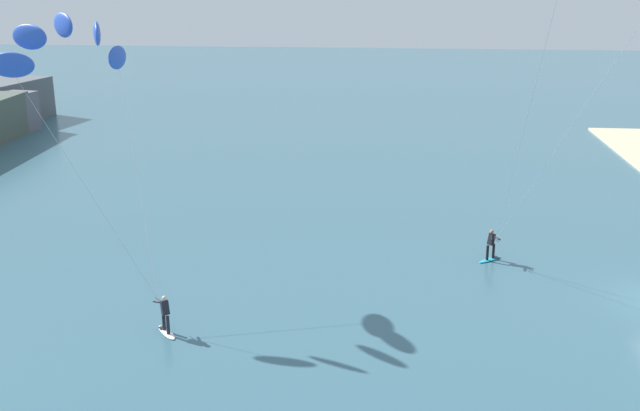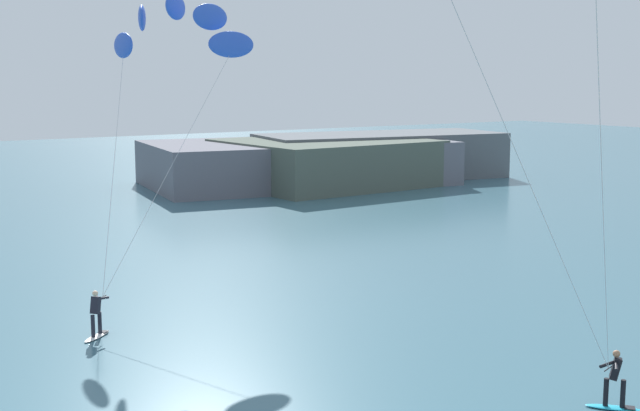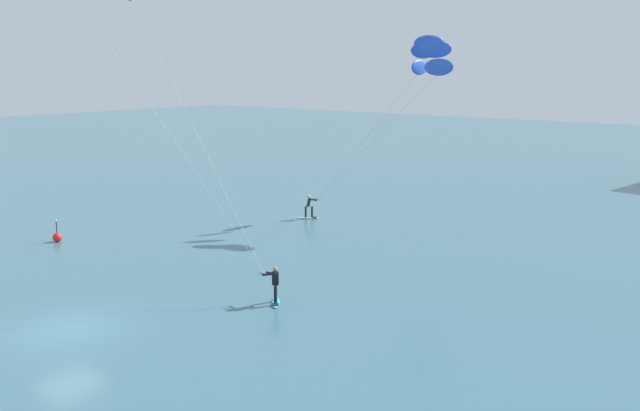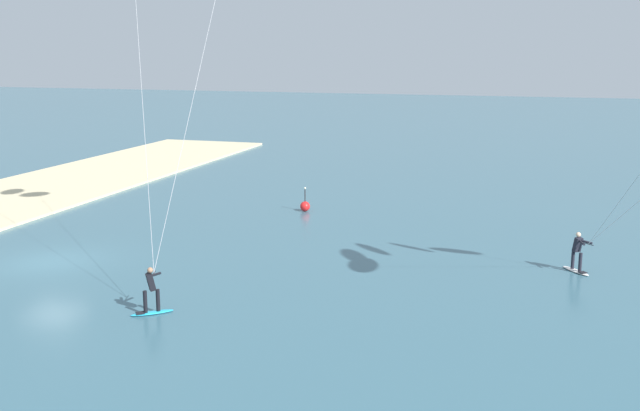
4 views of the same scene
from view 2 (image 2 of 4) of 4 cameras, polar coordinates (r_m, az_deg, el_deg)
The scene contains 2 objects.
kitesurfer_mid_water at distance 37.21m, azimuth -9.73°, elevation 11.17°, with size 9.32×9.19×12.51m.
distant_headland at distance 73.82m, azimuth 0.63°, elevation 3.02°, with size 33.39×17.71×4.03m.
Camera 2 is at (-14.45, -6.73, 9.01)m, focal length 47.97 mm.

